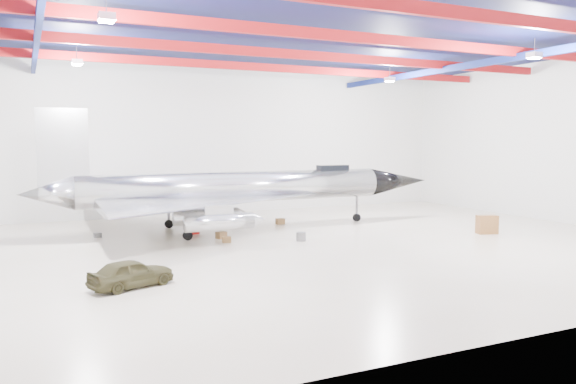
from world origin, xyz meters
TOP-DOWN VIEW (x-y plane):
  - floor at (0.00, 0.00)m, footprint 40.00×40.00m
  - wall_back at (0.00, 15.00)m, footprint 40.00×0.00m
  - wall_right at (20.00, 0.00)m, footprint 0.00×30.00m
  - ceiling at (0.00, 0.00)m, footprint 40.00×40.00m
  - ceiling_structure at (0.00, 0.00)m, footprint 39.50×29.50m
  - jet_aircraft at (-0.85, 6.59)m, footprint 26.75×15.46m
  - jeep at (-9.20, -4.72)m, footprint 3.47×2.29m
  - desk at (12.11, -1.16)m, footprint 1.32×0.91m
  - crate_ply at (-2.90, 2.66)m, footprint 0.52×0.45m
  - toolbox_red at (-3.71, 6.10)m, footprint 0.49×0.42m
  - engine_drum at (1.00, 1.39)m, footprint 0.61×0.61m
  - parts_bin at (2.51, 7.57)m, footprint 0.56×0.46m
  - crate_small at (-9.09, 7.28)m, footprint 0.45×0.40m
  - oil_barrel at (-2.76, 4.03)m, footprint 0.66×0.59m
  - spares_box at (-0.36, 8.32)m, footprint 0.47×0.47m

SIDE VIEW (x-z plane):
  - floor at x=0.00m, z-range 0.00..0.00m
  - crate_small at x=-9.09m, z-range 0.00..0.27m
  - toolbox_red at x=-3.71m, z-range 0.00..0.31m
  - crate_ply at x=-2.90m, z-range 0.00..0.32m
  - oil_barrel at x=-2.76m, z-range 0.00..0.38m
  - parts_bin at x=2.51m, z-range 0.00..0.38m
  - spares_box at x=-0.36m, z-range 0.00..0.40m
  - engine_drum at x=1.00m, z-range 0.00..0.48m
  - jeep at x=-9.20m, z-range 0.00..1.10m
  - desk at x=12.11m, z-range 0.00..1.10m
  - jet_aircraft at x=-0.85m, z-range -1.26..6.05m
  - wall_back at x=0.00m, z-range -14.50..25.50m
  - wall_right at x=20.00m, z-range -9.50..20.50m
  - ceiling_structure at x=0.00m, z-range 9.79..10.86m
  - ceiling at x=0.00m, z-range 11.00..11.00m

